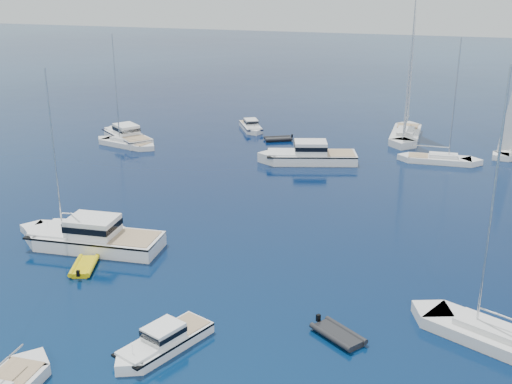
# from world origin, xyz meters

# --- Properties ---
(ground) EXTENTS (400.00, 400.00, 0.00)m
(ground) POSITION_xyz_m (0.00, 0.00, 0.00)
(ground) COLOR navy
(ground) RESTS_ON ground
(motor_cruiser_near) EXTENTS (4.83, 7.66, 1.93)m
(motor_cruiser_near) POSITION_xyz_m (2.07, 0.98, 0.00)
(motor_cruiser_near) COLOR white
(motor_cruiser_near) RESTS_ON ground
(motor_cruiser_centre) EXTENTS (12.90, 4.80, 3.32)m
(motor_cruiser_centre) POSITION_xyz_m (-9.66, 12.57, 0.00)
(motor_cruiser_centre) COLOR white
(motor_cruiser_centre) RESTS_ON ground
(motor_cruiser_far_l) EXTENTS (10.54, 9.24, 2.83)m
(motor_cruiser_far_l) POSITION_xyz_m (-23.29, 43.59, 0.00)
(motor_cruiser_far_l) COLOR white
(motor_cruiser_far_l) RESTS_ON ground
(motor_cruiser_distant) EXTENTS (12.87, 7.08, 3.23)m
(motor_cruiser_distant) POSITION_xyz_m (1.69, 41.11, 0.00)
(motor_cruiser_distant) COLOR silver
(motor_cruiser_distant) RESTS_ON ground
(motor_cruiser_horizon) EXTENTS (5.55, 7.46, 1.92)m
(motor_cruiser_horizon) POSITION_xyz_m (-9.44, 54.12, 0.00)
(motor_cruiser_horizon) COLOR silver
(motor_cruiser_horizon) RESTS_ON ground
(sailboat_mid_r) EXTENTS (11.84, 7.79, 17.16)m
(sailboat_mid_r) POSITION_xyz_m (20.81, 7.54, 0.00)
(sailboat_mid_r) COLOR silver
(sailboat_mid_r) RESTS_ON ground
(sailboat_mid_l) EXTENTS (10.22, 4.49, 14.56)m
(sailboat_mid_l) POSITION_xyz_m (-12.56, 14.50, 0.00)
(sailboat_mid_l) COLOR white
(sailboat_mid_l) RESTS_ON ground
(sailboat_centre) EXTENTS (10.19, 3.08, 14.82)m
(sailboat_centre) POSITION_xyz_m (16.29, 45.63, 0.00)
(sailboat_centre) COLOR white
(sailboat_centre) RESTS_ON ground
(sailboat_sails_r) EXTENTS (3.56, 13.60, 19.98)m
(sailboat_sails_r) POSITION_xyz_m (11.56, 55.98, 0.00)
(sailboat_sails_r) COLOR silver
(sailboat_sails_r) RESTS_ON ground
(sailboat_far_l) EXTENTS (10.16, 4.89, 14.45)m
(sailboat_far_l) POSITION_xyz_m (-22.12, 41.28, 0.00)
(sailboat_far_l) COLOR silver
(sailboat_far_l) RESTS_ON ground
(tender_yellow) EXTENTS (2.99, 3.98, 0.95)m
(tender_yellow) POSITION_xyz_m (-8.11, 8.93, 0.00)
(tender_yellow) COLOR #DBC30C
(tender_yellow) RESTS_ON ground
(tender_grey_near) EXTENTS (4.08, 3.72, 0.95)m
(tender_grey_near) POSITION_xyz_m (11.76, 5.32, 0.00)
(tender_grey_near) COLOR black
(tender_grey_near) RESTS_ON ground
(tender_grey_far) EXTENTS (4.28, 3.56, 0.95)m
(tender_grey_far) POSITION_xyz_m (-4.32, 49.71, 0.00)
(tender_grey_far) COLOR black
(tender_grey_far) RESTS_ON ground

